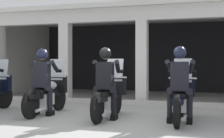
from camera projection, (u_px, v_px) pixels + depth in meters
name	position (u px, v px, depth m)	size (l,w,h in m)	color
ground_plane	(137.00, 103.00, 10.20)	(80.00, 80.00, 0.00)	#999993
station_building	(155.00, 42.00, 12.68)	(11.71, 4.99, 3.18)	black
kerb_strip	(139.00, 102.00, 9.81)	(11.21, 0.24, 0.12)	#B7B5AD
motorcycle_left	(48.00, 93.00, 7.99)	(0.62, 2.04, 1.35)	black
police_officer_left	(43.00, 76.00, 7.71)	(0.63, 0.61, 1.58)	black
motorcycle_center	(109.00, 96.00, 7.42)	(0.62, 2.04, 1.35)	black
police_officer_center	(106.00, 77.00, 7.14)	(0.63, 0.61, 1.58)	black
motorcycle_right	(181.00, 98.00, 6.96)	(0.62, 2.04, 1.35)	black
police_officer_right	(180.00, 78.00, 6.69)	(0.63, 0.61, 1.58)	black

